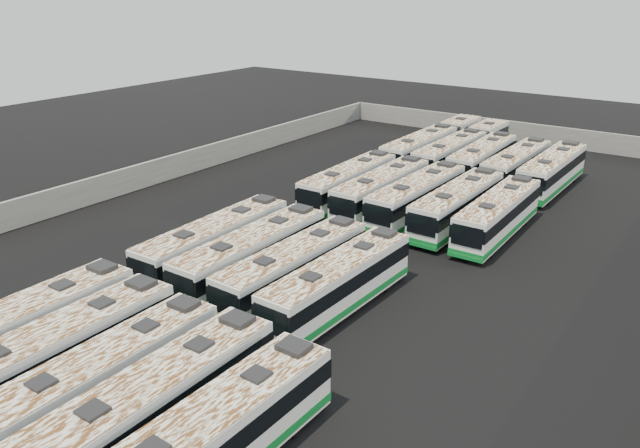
% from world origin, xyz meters
% --- Properties ---
extents(ground, '(140.00, 140.00, 0.00)m').
position_xyz_m(ground, '(0.00, 0.00, 0.00)').
color(ground, black).
rests_on(ground, ground).
extents(perimeter_wall, '(45.20, 73.20, 2.20)m').
position_xyz_m(perimeter_wall, '(0.00, 0.00, 1.10)').
color(perimeter_wall, slate).
rests_on(perimeter_wall, ground).
extents(bus_front_far_left, '(2.64, 11.91, 3.35)m').
position_xyz_m(bus_front_far_left, '(-5.20, -21.56, 1.71)').
color(bus_front_far_left, silver).
rests_on(bus_front_far_left, ground).
extents(bus_front_left, '(2.64, 11.82, 3.32)m').
position_xyz_m(bus_front_left, '(-2.11, -21.53, 1.70)').
color(bus_front_left, silver).
rests_on(bus_front_left, ground).
extents(bus_front_center, '(2.63, 11.55, 3.24)m').
position_xyz_m(bus_front_center, '(1.11, -21.58, 1.66)').
color(bus_front_center, silver).
rests_on(bus_front_center, ground).
extents(bus_front_right, '(2.61, 11.86, 3.34)m').
position_xyz_m(bus_front_right, '(4.19, -21.47, 1.71)').
color(bus_front_right, silver).
rests_on(bus_front_right, ground).
extents(bus_front_far_right, '(2.63, 11.61, 3.26)m').
position_xyz_m(bus_front_far_right, '(7.37, -21.57, 1.67)').
color(bus_front_far_right, silver).
rests_on(bus_front_far_right, ground).
extents(bus_midfront_far_left, '(2.80, 11.92, 3.34)m').
position_xyz_m(bus_midfront_far_left, '(-5.28, -8.35, 1.71)').
color(bus_midfront_far_left, silver).
rests_on(bus_midfront_far_left, ground).
extents(bus_midfront_left, '(2.56, 11.82, 3.33)m').
position_xyz_m(bus_midfront_left, '(-2.17, -8.38, 1.70)').
color(bus_midfront_left, silver).
rests_on(bus_midfront_left, ground).
extents(bus_midfront_center, '(2.71, 11.52, 3.23)m').
position_xyz_m(bus_midfront_center, '(0.98, -8.37, 1.65)').
color(bus_midfront_center, silver).
rests_on(bus_midfront_center, ground).
extents(bus_midfront_right, '(2.70, 11.46, 3.21)m').
position_xyz_m(bus_midfront_right, '(4.11, -8.45, 1.64)').
color(bus_midfront_right, silver).
rests_on(bus_midfront_right, ground).
extents(bus_midback_far_left, '(2.71, 11.68, 3.28)m').
position_xyz_m(bus_midback_far_left, '(-5.21, 7.08, 1.68)').
color(bus_midback_far_left, silver).
rests_on(bus_midback_far_left, ground).
extents(bus_midback_left, '(2.57, 11.71, 3.29)m').
position_xyz_m(bus_midback_left, '(-2.09, 7.01, 1.68)').
color(bus_midback_left, silver).
rests_on(bus_midback_left, ground).
extents(bus_midback_center, '(2.70, 11.79, 3.31)m').
position_xyz_m(bus_midback_center, '(0.97, 7.12, 1.69)').
color(bus_midback_center, silver).
rests_on(bus_midback_center, ground).
extents(bus_midback_right, '(2.57, 11.73, 3.30)m').
position_xyz_m(bus_midback_right, '(4.26, 7.17, 1.69)').
color(bus_midback_right, silver).
rests_on(bus_midback_right, ground).
extents(bus_midback_far_right, '(2.59, 11.55, 3.24)m').
position_xyz_m(bus_midback_far_right, '(7.38, 7.00, 1.66)').
color(bus_midback_far_right, silver).
rests_on(bus_midback_far_right, ground).
extents(bus_back_far_left, '(2.57, 18.54, 3.36)m').
position_xyz_m(bus_back_far_left, '(-5.34, 23.19, 1.72)').
color(bus_back_far_left, silver).
rests_on(bus_back_far_left, ground).
extents(bus_back_left, '(2.60, 18.14, 3.29)m').
position_xyz_m(bus_back_left, '(-2.14, 23.17, 1.68)').
color(bus_back_left, silver).
rests_on(bus_back_left, ground).
extents(bus_back_center, '(2.80, 11.85, 3.32)m').
position_xyz_m(bus_back_center, '(0.99, 20.20, 1.70)').
color(bus_back_center, silver).
rests_on(bus_back_center, ground).
extents(bus_back_right, '(2.65, 11.53, 3.24)m').
position_xyz_m(bus_back_right, '(4.19, 20.22, 1.65)').
color(bus_back_right, silver).
rests_on(bus_back_right, ground).
extents(bus_back_far_right, '(2.66, 11.91, 3.35)m').
position_xyz_m(bus_back_far_right, '(7.37, 20.09, 1.71)').
color(bus_back_far_right, silver).
rests_on(bus_back_far_right, ground).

